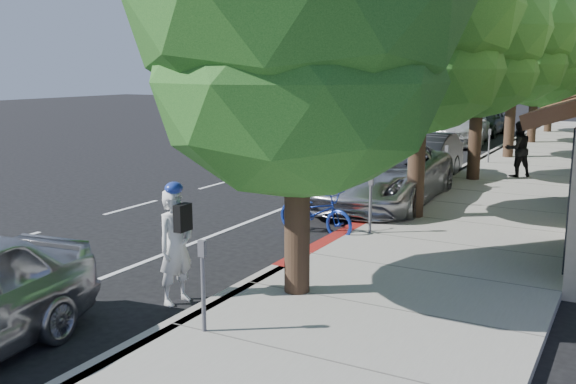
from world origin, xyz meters
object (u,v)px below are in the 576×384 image
Objects in this scene: street_tree_2 at (481,32)px; bicycle at (315,212)px; silver_suv at (382,174)px; street_tree_1 at (422,13)px; street_tree_4 at (538,48)px; cyclist at (176,247)px; dark_suv_far at (484,121)px; dark_sedan at (421,159)px; pedestrian at (518,149)px; street_tree_5 at (553,57)px; street_tree_3 at (516,30)px; white_pickup at (461,126)px.

street_tree_2 is 9.36m from bicycle.
silver_suv is (0.15, 3.72, 0.33)m from bicycle.
street_tree_1 reaches higher than street_tree_4.
cyclist is 28.65m from dark_suv_far.
pedestrian reaches higher than dark_sedan.
street_tree_1 reaches higher than street_tree_5.
silver_suv is at bearing -90.91° from dark_sedan.
street_tree_2 is at bearing 69.32° from silver_suv.
dark_suv_far is at bearing -112.93° from pedestrian.
street_tree_3 is 4.50× the size of cyclist.
white_pickup is (-3.10, 10.90, -3.85)m from street_tree_2.
white_pickup is at bearing 100.39° from street_tree_1.
street_tree_5 is 8.45m from white_pickup.
dark_suv_far is (-3.03, 9.62, -4.28)m from street_tree_3.
street_tree_5 is (0.00, 12.00, -0.85)m from street_tree_3.
white_pickup is at bearing 15.01° from bicycle.
street_tree_2 is at bearing 90.00° from street_tree_1.
silver_suv is at bearing 133.03° from street_tree_1.
dark_sedan is (-0.09, 3.72, -0.04)m from silver_suv.
street_tree_3 is at bearing -90.00° from street_tree_4.
cyclist is 0.30× the size of white_pickup.
street_tree_5 is 1.51× the size of dark_suv_far.
silver_suv is 6.21m from pedestrian.
dark_suv_far is (0.07, 4.72, -0.06)m from white_pickup.
street_tree_2 is at bearing -90.00° from street_tree_5.
white_pickup is at bearing -113.59° from street_tree_5.
silver_suv is 1.25× the size of dark_sedan.
street_tree_2 is 1.55× the size of dark_sedan.
silver_suv is at bearing -94.85° from street_tree_4.
street_tree_3 is 4.18× the size of bicycle.
street_tree_3 is at bearing 90.00° from street_tree_1.
street_tree_3 is 19.52m from cyclist.
street_tree_5 is 19.15m from dark_sedan.
street_tree_3 is 1.13× the size of street_tree_5.
street_tree_3 is 6.02m from street_tree_4.
street_tree_3 reaches higher than bicycle.
street_tree_5 reaches higher than white_pickup.
dark_suv_far is at bearing 91.22° from silver_suv.
street_tree_5 is (0.00, 18.00, -0.48)m from street_tree_2.
street_tree_2 reaches higher than bicycle.
street_tree_4 is at bearing 90.00° from street_tree_1.
pedestrian is at bearing -74.00° from white_pickup.
white_pickup is at bearing 122.31° from street_tree_3.
dark_suv_far is (-3.03, -2.38, -3.43)m from street_tree_5.
street_tree_5 is at bearing 90.00° from street_tree_4.
dark_suv_far is at bearing 97.97° from street_tree_1.
street_tree_2 is 1.01× the size of street_tree_4.
street_tree_3 reaches higher than dark_suv_far.
pedestrian reaches higher than cyclist.
pedestrian is at bearing -1.26° from cyclist.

